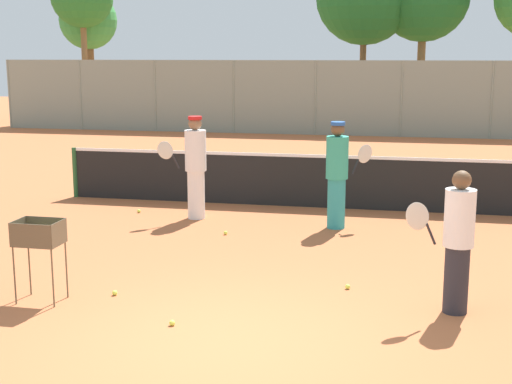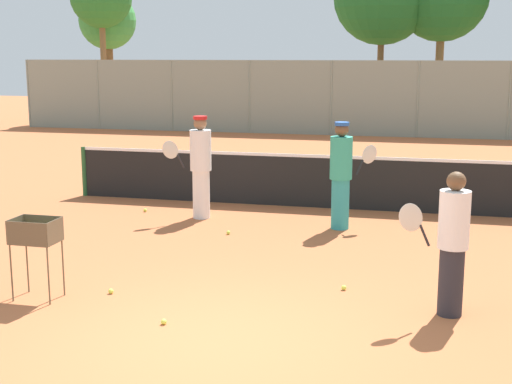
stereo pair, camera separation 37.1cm
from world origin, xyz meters
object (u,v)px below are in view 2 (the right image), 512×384
Objects in this scene: tennis_net at (318,180)px; player_white_outfit at (341,174)px; player_red_cap at (452,242)px; player_yellow_shirt at (200,166)px; ball_cart at (35,238)px.

player_white_outfit is (0.66, -1.63, 0.42)m from tennis_net.
player_yellow_shirt reaches higher than player_red_cap.
tennis_net is 5.48× the size of player_white_outfit.
tennis_net is 6.08m from player_red_cap.
ball_cart is (-3.21, -4.59, -0.19)m from player_white_outfit.
player_yellow_shirt is (-1.99, -1.43, 0.43)m from tennis_net.
player_yellow_shirt is 1.86× the size of ball_cart.
player_yellow_shirt reaches higher than ball_cart.
tennis_net is 6.73m from ball_cart.
tennis_net is 5.39× the size of player_yellow_shirt.
player_white_outfit is at bearing -90.72° from player_red_cap.
ball_cart is at bearing -17.66° from player_red_cap.
player_white_outfit reaches higher than tennis_net.
player_yellow_shirt is 4.83m from ball_cart.
tennis_net is at bearing 67.68° from ball_cart.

